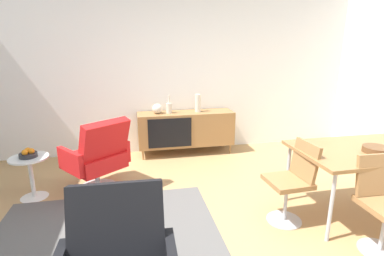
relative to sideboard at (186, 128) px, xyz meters
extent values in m
plane|color=tan|center=(-0.13, -2.30, -0.44)|extent=(8.32, 8.32, 0.00)
cube|color=white|center=(-0.13, 0.30, 0.96)|extent=(6.80, 0.12, 2.80)
cube|color=olive|center=(0.00, 0.00, 0.00)|extent=(1.60, 0.44, 0.56)
cube|color=black|center=(-0.30, -0.22, 0.00)|extent=(0.70, 0.01, 0.48)
cylinder|color=olive|center=(-0.74, -0.17, -0.36)|extent=(0.03, 0.03, 0.16)
cylinder|color=olive|center=(0.74, -0.17, -0.36)|extent=(0.03, 0.03, 0.16)
cylinder|color=olive|center=(-0.74, 0.17, -0.36)|extent=(0.03, 0.03, 0.16)
cylinder|color=olive|center=(0.74, 0.17, -0.36)|extent=(0.03, 0.03, 0.16)
ellipsoid|color=beige|center=(-0.47, 0.00, 0.36)|extent=(0.17, 0.17, 0.16)
cylinder|color=beige|center=(0.21, 0.00, 0.43)|extent=(0.10, 0.10, 0.30)
cylinder|color=beige|center=(-0.28, 0.00, 0.36)|extent=(0.10, 0.10, 0.16)
cylinder|color=beige|center=(-0.28, 0.00, 0.51)|extent=(0.03, 0.03, 0.13)
cube|color=olive|center=(1.59, -2.24, 0.28)|extent=(1.60, 0.90, 0.04)
cylinder|color=#B7B7BC|center=(0.87, -2.63, -0.09)|extent=(0.04, 0.04, 0.70)
cylinder|color=#B7B7BC|center=(0.87, -1.85, -0.09)|extent=(0.04, 0.04, 0.70)
cylinder|color=brown|center=(1.53, -2.36, 0.33)|extent=(0.26, 0.26, 0.06)
cube|color=#9E7042|center=(1.25, -2.68, 0.23)|extent=(0.38, 0.10, 0.38)
cylinder|color=#B7B7BC|center=(1.24, -2.86, -0.23)|extent=(0.04, 0.04, 0.42)
cylinder|color=#B7B7BC|center=(1.24, -2.86, -0.43)|extent=(0.36, 0.36, 0.01)
cube|color=#9E7042|center=(0.64, -2.24, 0.01)|extent=(0.42, 0.42, 0.05)
cube|color=#9E7042|center=(0.82, -2.23, 0.23)|extent=(0.11, 0.38, 0.38)
cylinder|color=#B7B7BC|center=(0.64, -2.24, -0.23)|extent=(0.04, 0.04, 0.42)
cylinder|color=#B7B7BC|center=(0.64, -2.24, -0.43)|extent=(0.36, 0.36, 0.01)
cube|color=red|center=(-1.36, -1.06, -0.06)|extent=(0.82, 0.81, 0.20)
cube|color=red|center=(-1.21, -1.25, 0.25)|extent=(0.64, 0.58, 0.51)
cube|color=red|center=(-1.10, -0.85, 0.02)|extent=(0.36, 0.43, 0.28)
cube|color=red|center=(-1.62, -1.26, 0.02)|extent=(0.36, 0.43, 0.28)
cylinder|color=#B7B7BC|center=(-1.36, -1.06, -0.30)|extent=(0.06, 0.06, 0.28)
cylinder|color=#B7B7BC|center=(-1.36, -1.06, -0.43)|extent=(0.48, 0.48, 0.02)
cube|color=black|center=(-1.00, -3.02, 0.25)|extent=(0.61, 0.29, 0.51)
cylinder|color=white|center=(-2.10, -1.16, 0.07)|extent=(0.44, 0.44, 0.02)
cylinder|color=white|center=(-2.10, -1.16, -0.19)|extent=(0.05, 0.05, 0.50)
cone|color=white|center=(-2.10, -1.16, -0.43)|extent=(0.32, 0.32, 0.02)
cylinder|color=#262628|center=(-2.10, -1.16, 0.11)|extent=(0.20, 0.20, 0.05)
sphere|color=orange|center=(-2.06, -1.16, 0.15)|extent=(0.07, 0.07, 0.07)
sphere|color=orange|center=(-2.11, -1.12, 0.15)|extent=(0.07, 0.07, 0.07)
sphere|color=orange|center=(-2.12, -1.20, 0.15)|extent=(0.07, 0.07, 0.07)
cube|color=#595654|center=(-1.19, -2.16, -0.44)|extent=(2.20, 1.70, 0.01)
camera|label=1|loc=(-0.87, -4.75, 1.33)|focal=27.68mm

